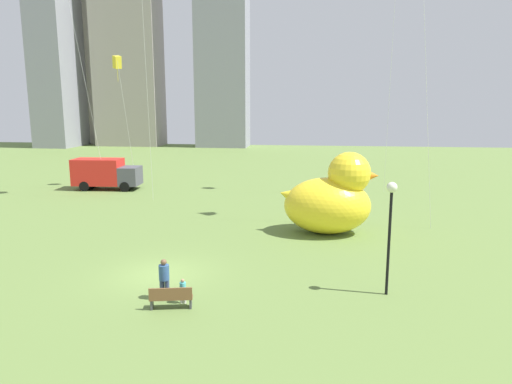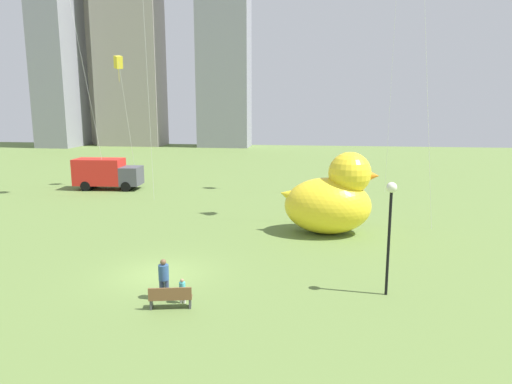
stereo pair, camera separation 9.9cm
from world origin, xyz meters
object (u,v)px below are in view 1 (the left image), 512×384
at_px(person_adult, 164,277).
at_px(box_truck, 105,174).
at_px(lamppost, 391,212).
at_px(giant_inflatable_duck, 331,199).
at_px(park_bench, 171,297).
at_px(person_child, 183,290).
at_px(kite_yellow, 117,63).

height_order(person_adult, box_truck, box_truck).
bearing_deg(lamppost, giant_inflatable_duck, 102.63).
xyz_separation_m(lamppost, box_truck, (-22.37, 21.81, -2.07)).
bearing_deg(park_bench, person_child, 60.56).
xyz_separation_m(person_adult, box_truck, (-13.34, 23.48, 0.50)).
distance_m(giant_inflatable_duck, box_truck, 23.83).
xyz_separation_m(giant_inflatable_duck, lamppost, (2.09, -9.32, 1.38)).
xyz_separation_m(park_bench, box_truck, (-13.87, 24.32, 0.97)).
relative_size(person_child, lamppost, 0.22).
xyz_separation_m(lamppost, kite_yellow, (-21.17, 22.98, 7.96)).
relative_size(person_adult, giant_inflatable_duck, 0.28).
bearing_deg(lamppost, park_bench, -163.53).
distance_m(box_truck, kite_yellow, 10.17).
xyz_separation_m(park_bench, giant_inflatable_duck, (6.41, 11.83, 1.67)).
distance_m(park_bench, box_truck, 28.01).
bearing_deg(person_adult, kite_yellow, 116.21).
relative_size(person_child, kite_yellow, 0.08).
xyz_separation_m(giant_inflatable_duck, kite_yellow, (-19.08, 13.66, 9.34)).
bearing_deg(person_child, box_truck, 120.84).
bearing_deg(lamppost, box_truck, 135.73).
relative_size(giant_inflatable_duck, box_truck, 0.98).
height_order(lamppost, box_truck, lamppost).
height_order(person_adult, giant_inflatable_duck, giant_inflatable_duck).
bearing_deg(kite_yellow, park_bench, -63.58).
height_order(person_child, box_truck, box_truck).
distance_m(giant_inflatable_duck, kite_yellow, 25.26).
bearing_deg(person_adult, person_child, -18.19).
distance_m(park_bench, person_adult, 1.10).
relative_size(giant_inflatable_duck, lamppost, 1.27).
bearing_deg(lamppost, person_adult, -169.49).
bearing_deg(kite_yellow, person_adult, -63.79).
bearing_deg(park_bench, giant_inflatable_duck, 61.54).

